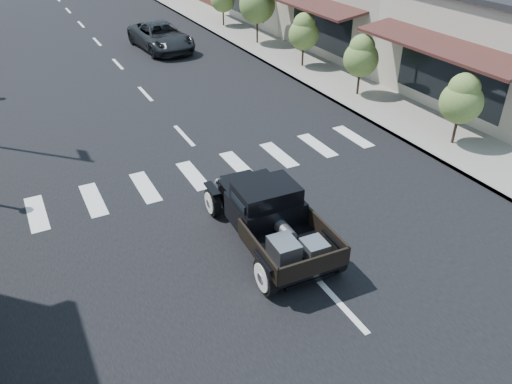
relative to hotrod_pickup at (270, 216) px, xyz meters
name	(u,v)px	position (x,y,z in m)	size (l,w,h in m)	color
ground	(275,234)	(0.30, 0.23, -0.83)	(120.00, 120.00, 0.00)	black
road	(128,75)	(0.30, 15.23, -0.82)	(14.00, 80.00, 0.02)	black
road_markings	(159,109)	(0.30, 10.23, -0.83)	(12.00, 60.00, 0.06)	silver
sidewalk_right	(276,52)	(8.80, 15.23, -0.76)	(3.00, 80.00, 0.15)	gray
storefront_mid	(395,7)	(15.30, 13.23, 1.42)	(10.00, 9.00, 4.50)	#A39A89
small_tree_a	(459,111)	(8.60, 1.97, 0.55)	(1.48, 1.48, 2.46)	#5A7335
small_tree_b	(360,66)	(8.60, 7.56, 0.58)	(1.51, 1.51, 2.51)	#5A7335
small_tree_c	(303,41)	(8.60, 12.17, 0.59)	(1.52, 1.52, 2.53)	#5A7335
small_tree_d	(257,12)	(8.60, 17.20, 1.04)	(2.06, 2.06, 3.43)	#5A7335
small_tree_e	(223,5)	(8.60, 22.05, 0.61)	(1.54, 1.54, 2.57)	#5A7335
hotrod_pickup	(270,216)	(0.00, 0.00, 0.00)	(2.24, 4.79, 1.66)	black
second_car	(161,37)	(3.27, 18.85, -0.10)	(2.43, 5.27, 1.47)	black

